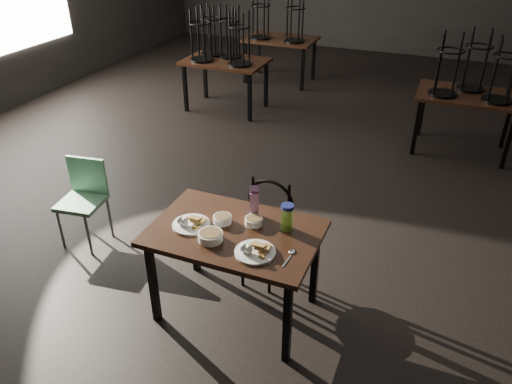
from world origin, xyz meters
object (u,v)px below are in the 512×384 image
at_px(water_bottle, 287,217).
at_px(school_chair, 84,194).
at_px(juice_carton, 254,202).
at_px(main_table, 235,240).
at_px(bentwood_chair, 265,225).

bearing_deg(water_bottle, school_chair, 174.30).
xyz_separation_m(juice_carton, school_chair, (-1.72, 0.14, -0.39)).
distance_m(main_table, water_bottle, 0.41).
xyz_separation_m(main_table, school_chair, (-1.66, 0.36, -0.19)).
bearing_deg(main_table, water_bottle, 25.69).
distance_m(main_table, juice_carton, 0.30).
bearing_deg(bentwood_chair, school_chair, -174.20).
distance_m(water_bottle, school_chair, 2.04).
height_order(main_table, water_bottle, water_bottle).
bearing_deg(main_table, school_chair, 167.78).
distance_m(bentwood_chair, school_chair, 1.72).
height_order(main_table, bentwood_chair, bentwood_chair).
bearing_deg(juice_carton, school_chair, 175.39).
relative_size(water_bottle, school_chair, 0.25).
bearing_deg(water_bottle, bentwood_chair, 132.95).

